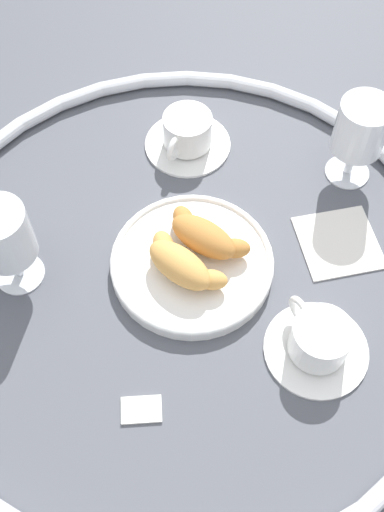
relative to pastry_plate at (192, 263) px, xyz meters
name	(u,v)px	position (x,y,z in m)	size (l,w,h in m)	color
ground_plane	(182,272)	(-0.01, -0.01, -0.01)	(2.20, 2.20, 0.00)	#4C4F56
table_chrome_rim	(182,268)	(-0.01, -0.01, 0.00)	(0.78, 0.78, 0.02)	silver
pastry_plate	(192,263)	(0.00, 0.00, 0.00)	(0.23, 0.23, 0.02)	white
croissant_large	(182,264)	(-0.01, -0.02, 0.03)	(0.12, 0.10, 0.04)	#D6994C
croissant_small	(205,236)	(0.01, 0.03, 0.03)	(0.13, 0.10, 0.04)	#BC7A38
coffee_cup_near	(318,341)	(0.18, -0.09, 0.01)	(0.14, 0.14, 0.06)	white
coffee_cup_far	(187,134)	(-0.05, 0.22, 0.01)	(0.14, 0.14, 0.06)	white
juice_glass_left	(3,237)	(-0.23, -0.06, 0.08)	(0.08, 0.08, 0.14)	white
juice_glass_right	(360,131)	(0.20, 0.22, 0.08)	(0.08, 0.08, 0.14)	white
sugar_packet	(141,409)	(-0.02, -0.21, -0.01)	(0.05, 0.03, 0.01)	white
folded_napkin	(339,242)	(0.20, 0.08, -0.01)	(0.11, 0.11, 0.01)	silver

